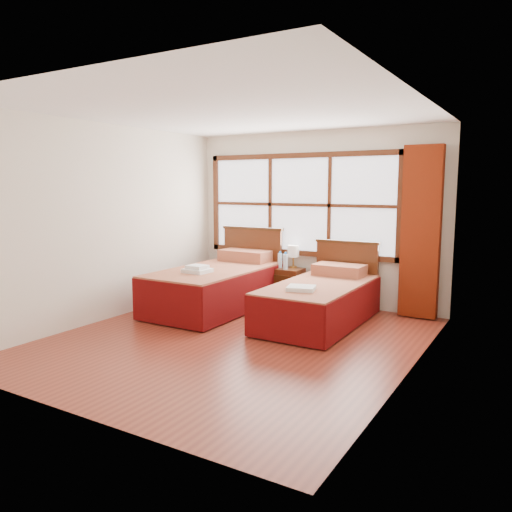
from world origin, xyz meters
The scene contains 15 objects.
floor centered at (0.00, 0.00, 0.00)m, with size 4.50×4.50×0.00m, color maroon.
ceiling centered at (0.00, 0.00, 2.60)m, with size 4.50×4.50×0.00m, color white.
wall_back centered at (0.00, 2.25, 1.30)m, with size 4.00×4.00×0.00m, color silver.
wall_left centered at (-2.00, 0.00, 1.30)m, with size 4.50×4.50×0.00m, color silver.
wall_right centered at (2.00, 0.00, 1.30)m, with size 4.50×4.50×0.00m, color silver.
window centered at (-0.25, 2.21, 1.50)m, with size 3.16×0.06×1.56m.
curtain centered at (1.60, 2.11, 1.17)m, with size 0.50×0.16×2.30m, color maroon.
bed_left centered at (-1.04, 1.20, 0.34)m, with size 1.16×2.25×1.13m.
bed_right centered at (0.56, 1.20, 0.31)m, with size 1.03×2.05×1.00m.
nightstand centered at (-0.31, 1.99, 0.27)m, with size 0.40×0.40×0.54m.
towels_left centered at (-1.06, 0.69, 0.65)m, with size 0.36×0.32×0.10m.
towels_right centered at (0.54, 0.65, 0.56)m, with size 0.39×0.36×0.05m.
lamp centered at (-0.30, 2.13, 0.78)m, with size 0.18×0.18×0.34m.
bottle_near centered at (-0.46, 1.99, 0.65)m, with size 0.07×0.07×0.26m.
bottle_far centered at (-0.32, 1.91, 0.66)m, with size 0.07×0.07×0.26m.
Camera 1 is at (3.08, -4.72, 1.78)m, focal length 35.00 mm.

